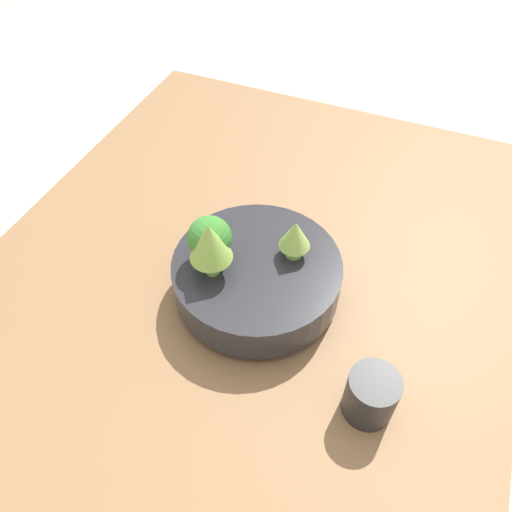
# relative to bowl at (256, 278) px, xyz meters

# --- Properties ---
(ground_plane) EXTENTS (6.00, 6.00, 0.00)m
(ground_plane) POSITION_rel_bowl_xyz_m (-0.00, -0.03, -0.08)
(ground_plane) COLOR #ADA89E
(table) EXTENTS (1.16, 0.87, 0.03)m
(table) POSITION_rel_bowl_xyz_m (-0.00, -0.03, -0.06)
(table) COLOR olive
(table) RESTS_ON ground_plane
(bowl) EXTENTS (0.26, 0.26, 0.07)m
(bowl) POSITION_rel_bowl_xyz_m (0.00, 0.00, 0.00)
(bowl) COLOR #28282D
(bowl) RESTS_ON table
(romanesco_piece_near) EXTENTS (0.06, 0.06, 0.10)m
(romanesco_piece_near) POSITION_rel_bowl_xyz_m (0.04, -0.05, 0.09)
(romanesco_piece_near) COLOR #6BA34C
(romanesco_piece_near) RESTS_ON bowl
(broccoli_floret_front) EXTENTS (0.07, 0.07, 0.08)m
(broccoli_floret_front) POSITION_rel_bowl_xyz_m (0.02, -0.07, 0.08)
(broccoli_floret_front) COLOR #609347
(broccoli_floret_front) RESTS_ON bowl
(romanesco_piece_far) EXTENTS (0.05, 0.05, 0.07)m
(romanesco_piece_far) POSITION_rel_bowl_xyz_m (-0.04, 0.05, 0.07)
(romanesco_piece_far) COLOR #7AB256
(romanesco_piece_far) RESTS_ON bowl
(cup) EXTENTS (0.07, 0.07, 0.08)m
(cup) POSITION_rel_bowl_xyz_m (0.12, 0.21, -0.00)
(cup) COLOR black
(cup) RESTS_ON table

